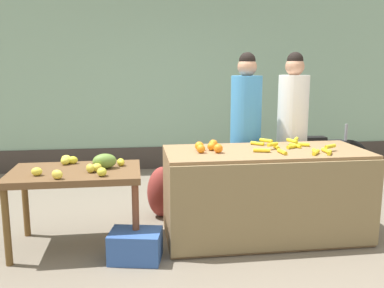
# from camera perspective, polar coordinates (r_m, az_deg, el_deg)

# --- Properties ---
(ground_plane) EXTENTS (24.00, 24.00, 0.00)m
(ground_plane) POSITION_cam_1_polar(r_m,az_deg,el_deg) (4.29, 4.48, -12.45)
(ground_plane) COLOR #756B5B
(market_wall_back) EXTENTS (8.90, 0.23, 3.55)m
(market_wall_back) POSITION_cam_1_polar(r_m,az_deg,el_deg) (6.96, -0.79, 11.12)
(market_wall_back) COLOR #8CB299
(market_wall_back) RESTS_ON ground
(fruit_stall_counter) EXTENTS (1.93, 0.85, 0.87)m
(fruit_stall_counter) POSITION_cam_1_polar(r_m,az_deg,el_deg) (4.22, 9.80, -6.65)
(fruit_stall_counter) COLOR olive
(fruit_stall_counter) RESTS_ON ground
(side_table_wooden) EXTENTS (1.17, 0.74, 0.73)m
(side_table_wooden) POSITION_cam_1_polar(r_m,az_deg,el_deg) (4.02, -15.43, -4.64)
(side_table_wooden) COLOR brown
(side_table_wooden) RESTS_ON ground
(banana_bunch_pile) EXTENTS (0.80, 0.67, 0.07)m
(banana_bunch_pile) POSITION_cam_1_polar(r_m,az_deg,el_deg) (4.21, 13.58, -0.35)
(banana_bunch_pile) COLOR yellow
(banana_bunch_pile) RESTS_ON fruit_stall_counter
(orange_pile) EXTENTS (0.24, 0.30, 0.09)m
(orange_pile) POSITION_cam_1_polar(r_m,az_deg,el_deg) (4.02, 2.17, -0.36)
(orange_pile) COLOR orange
(orange_pile) RESTS_ON fruit_stall_counter
(mango_papaya_pile) EXTENTS (0.81, 0.73, 0.14)m
(mango_papaya_pile) POSITION_cam_1_polar(r_m,az_deg,el_deg) (4.00, -13.53, -2.59)
(mango_papaya_pile) COLOR gold
(mango_papaya_pile) RESTS_ON side_table_wooden
(vendor_woman_blue_shirt) EXTENTS (0.34, 0.34, 1.82)m
(vendor_woman_blue_shirt) POSITION_cam_1_polar(r_m,az_deg,el_deg) (4.74, 7.24, 1.27)
(vendor_woman_blue_shirt) COLOR #33333D
(vendor_woman_blue_shirt) RESTS_ON ground
(vendor_woman_white_shirt) EXTENTS (0.34, 0.34, 1.82)m
(vendor_woman_white_shirt) POSITION_cam_1_polar(r_m,az_deg,el_deg) (4.91, 13.33, 1.42)
(vendor_woman_white_shirt) COLOR #33333D
(vendor_woman_white_shirt) RESTS_ON ground
(parked_motorcycle) EXTENTS (1.60, 0.18, 0.88)m
(parked_motorcycle) POSITION_cam_1_polar(r_m,az_deg,el_deg) (6.14, 16.33, -1.84)
(parked_motorcycle) COLOR black
(parked_motorcycle) RESTS_ON ground
(produce_crate) EXTENTS (0.49, 0.40, 0.26)m
(produce_crate) POSITION_cam_1_polar(r_m,az_deg,el_deg) (3.81, -7.63, -13.44)
(produce_crate) COLOR #3359A5
(produce_crate) RESTS_ON ground
(produce_sack) EXTENTS (0.47, 0.46, 0.57)m
(produce_sack) POSITION_cam_1_polar(r_m,az_deg,el_deg) (4.76, -4.04, -6.44)
(produce_sack) COLOR maroon
(produce_sack) RESTS_ON ground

